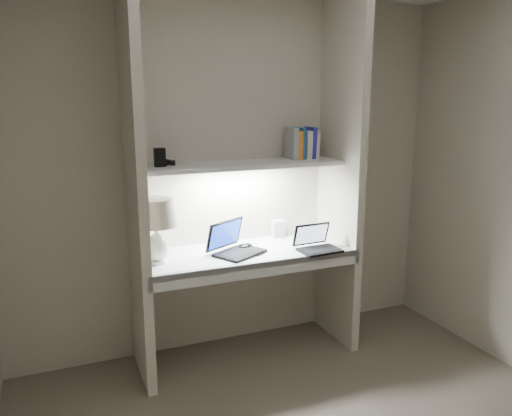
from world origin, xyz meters
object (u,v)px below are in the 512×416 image
table_lamp (156,220)px  laptop_main (234,246)px  laptop_netbook (317,244)px  book_row (302,144)px  speaker (278,229)px

table_lamp → laptop_main: bearing=1.3°
laptop_main → laptop_netbook: size_ratio=1.45×
laptop_main → book_row: size_ratio=1.84×
table_lamp → book_row: (1.11, 0.18, 0.42)m
table_lamp → laptop_main: (0.52, 0.01, -0.23)m
laptop_main → speaker: size_ratio=3.20×
speaker → book_row: size_ratio=0.57×
laptop_main → laptop_netbook: (0.55, -0.15, -0.01)m
laptop_netbook → speaker: (-0.11, 0.40, 0.02)m
laptop_netbook → table_lamp: bearing=169.0°
table_lamp → speaker: 1.02m
speaker → book_row: (0.15, -0.08, 0.64)m
table_lamp → book_row: book_row is taller
table_lamp → laptop_netbook: table_lamp is taller
book_row → laptop_main: bearing=-164.1°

